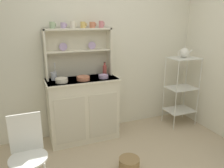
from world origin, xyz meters
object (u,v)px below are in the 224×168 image
at_px(bowl_mixing_large, 62,80).
at_px(wire_chair, 27,149).
at_px(cup_sage_0, 52,25).
at_px(hutch_shelf_unit, 78,49).
at_px(hutch_cabinet, 83,108).
at_px(jam_bottle, 105,70).
at_px(bakers_rack, 182,85).
at_px(utensil_jar, 54,76).
at_px(floor_basket, 129,164).
at_px(porcelain_teapot, 184,53).

bearing_deg(bowl_mixing_large, wire_chair, -121.11).
bearing_deg(cup_sage_0, hutch_shelf_unit, 6.98).
xyz_separation_m(hutch_cabinet, hutch_shelf_unit, (0.00, 0.16, 0.84)).
relative_size(wire_chair, cup_sage_0, 10.06).
bearing_deg(hutch_cabinet, jam_bottle, 13.19).
relative_size(hutch_shelf_unit, cup_sage_0, 11.02).
distance_m(hutch_cabinet, bakers_rack, 1.64).
xyz_separation_m(bakers_rack, utensil_jar, (-1.99, 0.20, 0.30)).
relative_size(jam_bottle, utensil_jar, 0.82).
bearing_deg(wire_chair, utensil_jar, 80.88).
distance_m(jam_bottle, utensil_jar, 0.74).
bearing_deg(utensil_jar, jam_bottle, 0.66).
bearing_deg(hutch_shelf_unit, floor_basket, -74.94).
bearing_deg(floor_basket, cup_sage_0, 120.82).
distance_m(hutch_cabinet, wire_chair, 1.19).
distance_m(hutch_shelf_unit, porcelain_teapot, 1.65).
height_order(hutch_cabinet, hutch_shelf_unit, hutch_shelf_unit).
relative_size(cup_sage_0, jam_bottle, 0.43).
relative_size(floor_basket, porcelain_teapot, 1.00).
xyz_separation_m(hutch_cabinet, utensil_jar, (-0.37, 0.08, 0.50)).
bearing_deg(cup_sage_0, wire_chair, -114.00).
bearing_deg(utensil_jar, bakers_rack, -5.88).
xyz_separation_m(wire_chair, floor_basket, (1.08, -0.04, -0.44)).
bearing_deg(jam_bottle, floor_basket, -94.24).
height_order(hutch_cabinet, jam_bottle, jam_bottle).
height_order(hutch_shelf_unit, wire_chair, hutch_shelf_unit).
bearing_deg(jam_bottle, hutch_shelf_unit, 168.23).
relative_size(wire_chair, jam_bottle, 4.31).
xyz_separation_m(floor_basket, cup_sage_0, (-0.63, 1.05, 1.56)).
distance_m(bakers_rack, utensil_jar, 2.02).
relative_size(bakers_rack, cup_sage_0, 13.31).
bearing_deg(wire_chair, bakers_rack, 31.74).
relative_size(bakers_rack, floor_basket, 4.63).
distance_m(bakers_rack, bowl_mixing_large, 1.93).
bearing_deg(bowl_mixing_large, hutch_cabinet, 14.15).
relative_size(wire_chair, floor_basket, 3.50).
distance_m(jam_bottle, porcelain_teapot, 1.29).
distance_m(hutch_shelf_unit, wire_chair, 1.53).
xyz_separation_m(bakers_rack, jam_bottle, (-1.25, 0.21, 0.31)).
bearing_deg(wire_chair, bowl_mixing_large, 73.04).
xyz_separation_m(floor_basket, jam_bottle, (0.08, 1.01, 0.91)).
distance_m(wire_chair, utensil_jar, 1.15).
distance_m(bakers_rack, jam_bottle, 1.31).
height_order(bakers_rack, floor_basket, bakers_rack).
xyz_separation_m(bowl_mixing_large, utensil_jar, (-0.08, 0.15, 0.03)).
xyz_separation_m(cup_sage_0, utensil_jar, (-0.03, -0.04, -0.66)).
distance_m(wire_chair, bowl_mixing_large, 1.04).
height_order(bowl_mixing_large, utensil_jar, utensil_jar).
xyz_separation_m(hutch_shelf_unit, utensil_jar, (-0.37, -0.09, -0.34)).
relative_size(hutch_shelf_unit, wire_chair, 1.09).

